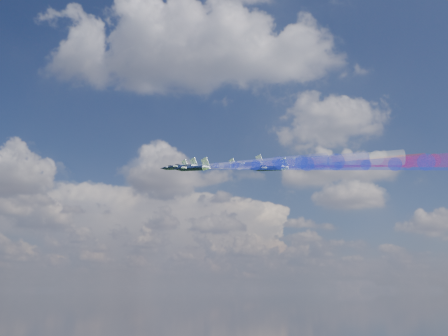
# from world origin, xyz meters

# --- Properties ---
(jet_lead) EXTENTS (15.25, 14.66, 6.59)m
(jet_lead) POSITION_xyz_m (4.61, -1.75, 160.32)
(jet_lead) COLOR black
(trail_lead) EXTENTS (35.87, 23.02, 8.98)m
(trail_lead) POSITION_xyz_m (26.14, -13.62, 157.65)
(trail_lead) COLOR white
(jet_inner_left) EXTENTS (15.25, 14.66, 6.59)m
(jet_inner_left) POSITION_xyz_m (9.83, -16.28, 156.77)
(jet_inner_left) COLOR black
(trail_inner_left) EXTENTS (35.87, 23.02, 8.98)m
(trail_inner_left) POSITION_xyz_m (31.36, -28.15, 154.10)
(trail_inner_left) COLOR #1A2CE2
(jet_inner_right) EXTENTS (15.25, 14.66, 6.59)m
(jet_inner_right) POSITION_xyz_m (19.59, 0.64, 160.94)
(jet_inner_right) COLOR black
(trail_inner_right) EXTENTS (35.87, 23.02, 8.98)m
(trail_inner_right) POSITION_xyz_m (41.12, -11.23, 158.28)
(trail_inner_right) COLOR red
(jet_outer_left) EXTENTS (15.25, 14.66, 6.59)m
(jet_outer_left) POSITION_xyz_m (15.56, -34.39, 151.64)
(jet_outer_left) COLOR black
(trail_outer_left) EXTENTS (35.87, 23.02, 8.98)m
(trail_outer_left) POSITION_xyz_m (37.10, -46.26, 148.98)
(trail_outer_left) COLOR #1A2CE2
(jet_center_third) EXTENTS (15.25, 14.66, 6.59)m
(jet_center_third) POSITION_xyz_m (28.54, -13.90, 157.77)
(jet_center_third) COLOR black
(trail_center_third) EXTENTS (35.87, 23.02, 8.98)m
(trail_center_third) POSITION_xyz_m (50.08, -25.77, 155.11)
(trail_center_third) COLOR white
(jet_outer_right) EXTENTS (15.25, 14.66, 6.59)m
(jet_outer_right) POSITION_xyz_m (39.40, 4.22, 161.78)
(jet_outer_right) COLOR black
(trail_outer_right) EXTENTS (35.87, 23.02, 8.98)m
(trail_outer_right) POSITION_xyz_m (60.94, -7.65, 159.11)
(trail_outer_right) COLOR red
(jet_rear_left) EXTENTS (15.25, 14.66, 6.59)m
(jet_rear_left) POSITION_xyz_m (34.91, -30.54, 152.18)
(jet_rear_left) COLOR black
(trail_rear_left) EXTENTS (35.87, 23.02, 8.98)m
(trail_rear_left) POSITION_xyz_m (56.45, -42.41, 149.51)
(trail_rear_left) COLOR #1A2CE2
(jet_rear_right) EXTENTS (15.25, 14.66, 6.59)m
(jet_rear_right) POSITION_xyz_m (43.40, -10.69, 157.71)
(jet_rear_right) COLOR black
(trail_rear_right) EXTENTS (35.87, 23.02, 8.98)m
(trail_rear_right) POSITION_xyz_m (64.93, -22.56, 155.05)
(trail_rear_right) COLOR red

